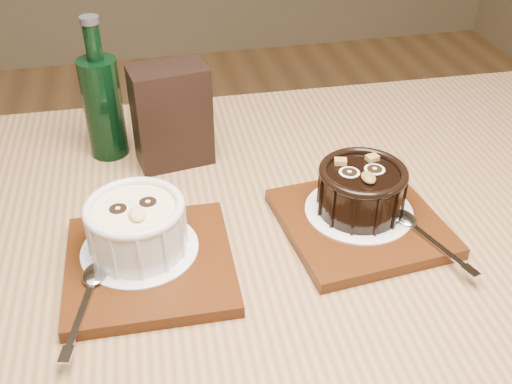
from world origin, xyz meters
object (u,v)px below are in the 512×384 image
(tray_left, at_px, (150,264))
(tray_right, at_px, (360,223))
(ramekin_white, at_px, (136,224))
(condiment_stand, at_px, (172,116))
(table, at_px, (247,309))
(ramekin_dark, at_px, (362,188))
(green_bottle, at_px, (103,104))

(tray_left, xyz_separation_m, tray_right, (0.25, 0.02, 0.00))
(tray_left, distance_m, ramekin_white, 0.05)
(tray_right, relative_size, condiment_stand, 1.29)
(ramekin_white, distance_m, condiment_stand, 0.21)
(table, xyz_separation_m, ramekin_dark, (0.14, 0.03, 0.14))
(table, relative_size, condiment_stand, 8.73)
(condiment_stand, distance_m, green_bottle, 0.10)
(tray_left, distance_m, condiment_stand, 0.23)
(ramekin_white, bearing_deg, tray_right, -9.09)
(tray_left, relative_size, ramekin_dark, 1.73)
(tray_right, height_order, condiment_stand, condiment_stand)
(tray_right, bearing_deg, condiment_stand, 134.83)
(ramekin_white, relative_size, tray_right, 0.60)
(table, height_order, tray_left, tray_left)
(ramekin_white, relative_size, green_bottle, 0.55)
(tray_left, distance_m, green_bottle, 0.27)
(condiment_stand, bearing_deg, tray_right, -45.17)
(ramekin_dark, distance_m, green_bottle, 0.37)
(table, bearing_deg, green_bottle, 119.52)
(tray_left, distance_m, ramekin_dark, 0.26)
(ramekin_white, xyz_separation_m, ramekin_dark, (0.26, 0.01, -0.00))
(table, xyz_separation_m, condiment_stand, (-0.06, 0.22, 0.16))
(tray_right, relative_size, ramekin_dark, 1.73)
(tray_right, distance_m, condiment_stand, 0.29)
(tray_right, relative_size, green_bottle, 0.91)
(condiment_stand, height_order, green_bottle, green_bottle)
(condiment_stand, relative_size, green_bottle, 0.70)
(table, bearing_deg, tray_right, 6.09)
(ramekin_dark, bearing_deg, green_bottle, 142.48)
(table, distance_m, tray_right, 0.17)
(ramekin_dark, xyz_separation_m, green_bottle, (-0.29, 0.23, 0.03))
(condiment_stand, bearing_deg, table, -75.26)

